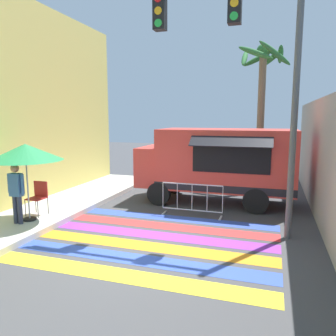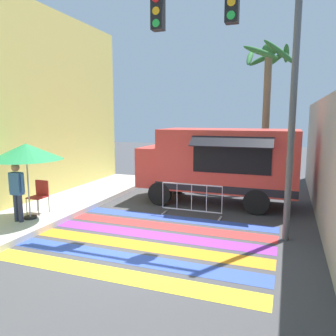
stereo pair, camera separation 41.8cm
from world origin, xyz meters
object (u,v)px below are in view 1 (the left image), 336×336
object	(u,v)px
vendor_person	(16,190)
traffic_signal_pole	(239,46)
food_truck	(214,161)
patio_umbrella	(25,153)
palm_tree	(262,85)
folding_chair	(38,195)
barricade_front	(192,200)

from	to	relation	value
vendor_person	traffic_signal_pole	bearing A→B (deg)	29.99
food_truck	patio_umbrella	xyz separation A→B (m)	(-4.53, -4.18, 0.58)
patio_umbrella	palm_tree	bearing A→B (deg)	54.41
palm_tree	folding_chair	bearing A→B (deg)	-128.18
food_truck	vendor_person	xyz separation A→B (m)	(-4.62, -4.51, -0.42)
patio_umbrella	barricade_front	size ratio (longest dim) A/B	1.13
food_truck	folding_chair	xyz separation A→B (m)	(-4.66, -3.61, -0.75)
folding_chair	patio_umbrella	bearing A→B (deg)	-75.84
palm_tree	traffic_signal_pole	bearing A→B (deg)	-92.64
barricade_front	palm_tree	size ratio (longest dim) A/B	0.31
vendor_person	patio_umbrella	bearing A→B (deg)	89.10
food_truck	folding_chair	distance (m)	5.94
patio_umbrella	vendor_person	xyz separation A→B (m)	(-0.09, -0.33, -1.00)
folding_chair	vendor_person	distance (m)	0.96
patio_umbrella	vendor_person	bearing A→B (deg)	-105.64
patio_umbrella	palm_tree	distance (m)	10.43
food_truck	vendor_person	size ratio (longest dim) A/B	3.33
traffic_signal_pole	folding_chair	world-z (taller)	traffic_signal_pole
folding_chair	vendor_person	size ratio (longest dim) A/B	0.60
patio_umbrella	barricade_front	distance (m)	5.03
traffic_signal_pole	vendor_person	bearing A→B (deg)	-164.75
traffic_signal_pole	palm_tree	xyz separation A→B (m)	(0.32, 7.04, -0.30)
food_truck	palm_tree	size ratio (longest dim) A/B	0.87
vendor_person	food_truck	bearing A→B (deg)	59.07
vendor_person	folding_chair	bearing A→B (deg)	107.31
barricade_front	palm_tree	bearing A→B (deg)	73.64
palm_tree	barricade_front	bearing A→B (deg)	-106.36
food_truck	palm_tree	distance (m)	5.23
folding_chair	vendor_person	bearing A→B (deg)	-86.37
traffic_signal_pole	palm_tree	size ratio (longest dim) A/B	1.08
food_truck	barricade_front	size ratio (longest dim) A/B	2.83
food_truck	traffic_signal_pole	distance (m)	4.55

